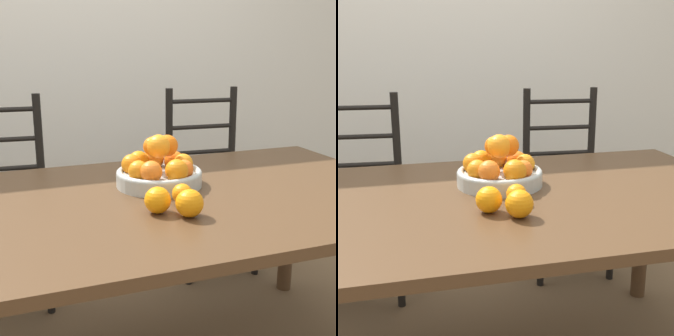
{
  "view_description": "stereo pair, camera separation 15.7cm",
  "coord_description": "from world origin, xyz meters",
  "views": [
    {
      "loc": [
        -0.4,
        -1.39,
        1.22
      ],
      "look_at": [
        0.12,
        0.03,
        0.81
      ],
      "focal_mm": 50.0,
      "sensor_mm": 36.0,
      "label": 1
    },
    {
      "loc": [
        -0.25,
        -1.44,
        1.22
      ],
      "look_at": [
        0.12,
        0.03,
        0.81
      ],
      "focal_mm": 50.0,
      "sensor_mm": 36.0,
      "label": 2
    }
  ],
  "objects": [
    {
      "name": "wall_back",
      "position": [
        0.0,
        1.59,
        1.3
      ],
      "size": [
        8.0,
        0.06,
        2.6
      ],
      "color": "silver",
      "rests_on": "ground_plane"
    },
    {
      "name": "dining_table",
      "position": [
        0.0,
        0.0,
        0.65
      ],
      "size": [
        1.96,
        1.02,
        0.72
      ],
      "color": "#4C331E",
      "rests_on": "ground_plane"
    },
    {
      "name": "fruit_bowl",
      "position": [
        0.12,
        0.12,
        0.78
      ],
      "size": [
        0.31,
        0.31,
        0.18
      ],
      "color": "#B2B7B2",
      "rests_on": "dining_table"
    },
    {
      "name": "orange_loose_0",
      "position": [
        0.12,
        -0.09,
        0.76
      ],
      "size": [
        0.07,
        0.07,
        0.07
      ],
      "color": "orange",
      "rests_on": "dining_table"
    },
    {
      "name": "orange_loose_1",
      "position": [
        0.1,
        -0.21,
        0.76
      ],
      "size": [
        0.08,
        0.08,
        0.08
      ],
      "color": "orange",
      "rests_on": "dining_table"
    },
    {
      "name": "orange_loose_2",
      "position": [
        0.02,
        -0.14,
        0.76
      ],
      "size": [
        0.08,
        0.08,
        0.08
      ],
      "color": "orange",
      "rests_on": "dining_table"
    },
    {
      "name": "chair_left",
      "position": [
        -0.42,
        0.85,
        0.47
      ],
      "size": [
        0.45,
        0.43,
        0.98
      ],
      "rotation": [
        0.0,
        0.0,
        -0.07
      ],
      "color": "black",
      "rests_on": "ground_plane"
    },
    {
      "name": "chair_right",
      "position": [
        0.67,
        0.85,
        0.47
      ],
      "size": [
        0.45,
        0.43,
        0.98
      ],
      "rotation": [
        0.0,
        0.0,
        -0.07
      ],
      "color": "black",
      "rests_on": "ground_plane"
    }
  ]
}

